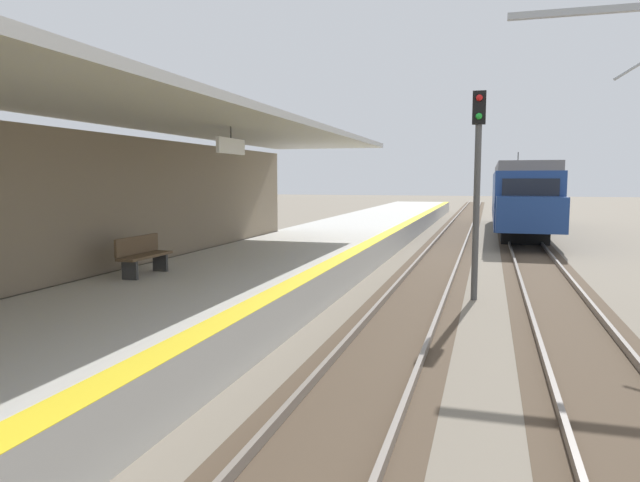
% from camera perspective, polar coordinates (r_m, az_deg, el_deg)
% --- Properties ---
extents(station_platform, '(5.00, 80.00, 0.91)m').
position_cam_1_polar(station_platform, '(17.43, -4.42, -2.48)').
color(station_platform, '#B7B5AD').
rests_on(station_platform, ground).
extents(station_building_with_canopy, '(4.85, 24.00, 4.43)m').
position_cam_1_polar(station_building_with_canopy, '(13.13, -20.82, 4.00)').
color(station_building_with_canopy, '#4C4C4C').
rests_on(station_building_with_canopy, ground).
extents(track_pair_nearest_platform, '(2.34, 120.00, 0.16)m').
position_cam_1_polar(track_pair_nearest_platform, '(20.41, 11.32, -2.46)').
color(track_pair_nearest_platform, '#4C3D2D').
rests_on(track_pair_nearest_platform, ground).
extents(track_pair_middle, '(2.34, 120.00, 0.16)m').
position_cam_1_polar(track_pair_middle, '(20.41, 20.88, -2.75)').
color(track_pair_middle, '#4C3D2D').
rests_on(track_pair_middle, ground).
extents(approaching_train, '(2.93, 19.60, 4.76)m').
position_cam_1_polar(approaching_train, '(34.92, 19.14, 4.34)').
color(approaching_train, navy).
rests_on(approaching_train, ground).
extents(rail_signal_post, '(0.32, 0.34, 5.20)m').
position_cam_1_polar(rail_signal_post, '(14.96, 15.27, 6.45)').
color(rail_signal_post, '#4C4C4C').
rests_on(rail_signal_post, ground).
extents(platform_bench, '(0.45, 1.60, 0.88)m').
position_cam_1_polar(platform_bench, '(13.56, -17.11, -1.26)').
color(platform_bench, brown).
rests_on(platform_bench, station_platform).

